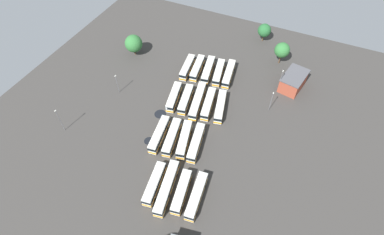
% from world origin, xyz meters
% --- Properties ---
extents(ground_plane, '(129.63, 129.63, 0.00)m').
position_xyz_m(ground_plane, '(0.00, 0.00, 0.00)').
color(ground_plane, '#383533').
extents(bus_row0_slot0, '(13.24, 4.09, 3.56)m').
position_xyz_m(bus_row0_slot0, '(-22.93, -12.20, 1.88)').
color(bus_row0_slot0, silver).
rests_on(bus_row0_slot0, ground_plane).
extents(bus_row0_slot1, '(12.26, 4.55, 3.56)m').
position_xyz_m(bus_row0_slot1, '(-23.48, -8.14, 1.88)').
color(bus_row0_slot1, silver).
rests_on(bus_row0_slot1, ground_plane).
extents(bus_row0_slot2, '(15.77, 5.31, 3.56)m').
position_xyz_m(bus_row0_slot2, '(-24.09, -4.11, 1.88)').
color(bus_row0_slot2, silver).
rests_on(bus_row0_slot2, ground_plane).
extents(bus_row0_slot3, '(12.40, 4.43, 3.56)m').
position_xyz_m(bus_row0_slot3, '(-24.37, -0.53, 1.88)').
color(bus_row0_slot3, silver).
rests_on(bus_row0_slot3, ground_plane).
extents(bus_row1_slot1, '(13.20, 4.79, 3.56)m').
position_xyz_m(bus_row1_slot1, '(-7.44, -5.14, 1.88)').
color(bus_row1_slot1, silver).
rests_on(bus_row1_slot1, ground_plane).
extents(bus_row1_slot2, '(12.85, 5.51, 3.56)m').
position_xyz_m(bus_row1_slot2, '(-7.77, -1.44, 1.88)').
color(bus_row1_slot2, silver).
rests_on(bus_row1_slot2, ground_plane).
extents(bus_row1_slot3, '(13.06, 4.92, 3.56)m').
position_xyz_m(bus_row1_slot3, '(-8.61, 2.30, 1.88)').
color(bus_row1_slot3, silver).
rests_on(bus_row1_slot3, ground_plane).
extents(bus_row1_slot4, '(13.07, 4.44, 3.56)m').
position_xyz_m(bus_row1_slot4, '(-9.28, 6.25, 1.88)').
color(bus_row1_slot4, silver).
rests_on(bus_row1_slot4, ground_plane).
extents(bus_row2_slot0, '(13.02, 5.49, 3.56)m').
position_xyz_m(bus_row2_slot0, '(9.15, -6.35, 1.88)').
color(bus_row2_slot0, silver).
rests_on(bus_row2_slot0, ground_plane).
extents(bus_row2_slot1, '(13.11, 4.84, 3.56)m').
position_xyz_m(bus_row2_slot1, '(8.60, -2.36, 1.88)').
color(bus_row2_slot1, silver).
rests_on(bus_row2_slot1, ground_plane).
extents(bus_row2_slot2, '(15.77, 5.46, 3.56)m').
position_xyz_m(bus_row2_slot2, '(8.29, 1.40, 1.88)').
color(bus_row2_slot2, silver).
rests_on(bus_row2_slot2, ground_plane).
extents(bus_row2_slot3, '(12.24, 4.79, 3.56)m').
position_xyz_m(bus_row2_slot3, '(7.31, 5.26, 1.88)').
color(bus_row2_slot3, silver).
rests_on(bus_row2_slot3, ground_plane).
extents(bus_row2_slot4, '(12.21, 4.99, 3.56)m').
position_xyz_m(bus_row2_slot4, '(6.71, 9.36, 1.88)').
color(bus_row2_slot4, silver).
rests_on(bus_row2_slot4, ground_plane).
extents(bus_row3_slot0, '(13.25, 4.51, 3.56)m').
position_xyz_m(bus_row3_slot0, '(25.34, -3.33, 1.88)').
color(bus_row3_slot0, silver).
rests_on(bus_row3_slot0, ground_plane).
extents(bus_row3_slot1, '(12.43, 4.86, 3.56)m').
position_xyz_m(bus_row3_slot1, '(24.49, 0.25, 1.88)').
color(bus_row3_slot1, silver).
rests_on(bus_row3_slot1, ground_plane).
extents(bus_row3_slot2, '(13.14, 4.84, 3.56)m').
position_xyz_m(bus_row3_slot2, '(24.26, 4.29, 1.88)').
color(bus_row3_slot2, silver).
rests_on(bus_row3_slot2, ground_plane).
extents(bus_row3_slot3, '(12.47, 4.31, 3.56)m').
position_xyz_m(bus_row3_slot3, '(23.55, 8.28, 1.88)').
color(bus_row3_slot3, silver).
rests_on(bus_row3_slot3, ground_plane).
extents(bus_row3_slot4, '(12.23, 4.16, 3.56)m').
position_xyz_m(bus_row3_slot4, '(22.42, 11.80, 1.88)').
color(bus_row3_slot4, silver).
rests_on(bus_row3_slot4, ground_plane).
extents(depot_building, '(12.23, 8.78, 5.65)m').
position_xyz_m(depot_building, '(30.11, -25.35, 2.85)').
color(depot_building, '#99422D').
rests_on(depot_building, ground_plane).
extents(lamp_post_mid_lot, '(0.56, 0.28, 9.44)m').
position_xyz_m(lamp_post_mid_lot, '(25.86, -21.32, 5.14)').
color(lamp_post_mid_lot, slate).
rests_on(lamp_post_mid_lot, ground_plane).
extents(lamp_post_far_corner, '(0.56, 0.28, 8.06)m').
position_xyz_m(lamp_post_far_corner, '(15.95, -21.01, 4.44)').
color(lamp_post_far_corner, slate).
rests_on(lamp_post_far_corner, ground_plane).
extents(lamp_post_near_entrance, '(0.56, 0.28, 7.55)m').
position_xyz_m(lamp_post_near_entrance, '(2.45, 28.73, 4.19)').
color(lamp_post_near_entrance, slate).
rests_on(lamp_post_near_entrance, ground_plane).
extents(lamp_post_by_building, '(0.56, 0.28, 9.07)m').
position_xyz_m(lamp_post_by_building, '(-18.93, 34.82, 4.96)').
color(lamp_post_by_building, slate).
rests_on(lamp_post_by_building, ground_plane).
extents(tree_west_edge, '(5.30, 5.30, 7.64)m').
position_xyz_m(tree_west_edge, '(52.50, -8.22, 4.98)').
color(tree_west_edge, brown).
rests_on(tree_west_edge, ground_plane).
extents(tree_east_edge, '(5.63, 5.63, 8.80)m').
position_xyz_m(tree_east_edge, '(41.39, -17.93, 5.97)').
color(tree_east_edge, brown).
rests_on(tree_east_edge, ground_plane).
extents(tree_northeast, '(6.68, 6.68, 8.46)m').
position_xyz_m(tree_northeast, '(22.93, 34.73, 5.11)').
color(tree_northeast, brown).
rests_on(tree_northeast, ground_plane).
extents(puddle_between_rows, '(3.92, 3.92, 0.01)m').
position_xyz_m(puddle_between_rows, '(-0.56, 10.80, 0.00)').
color(puddle_between_rows, black).
rests_on(puddle_between_rows, ground_plane).
extents(puddle_front_lane, '(2.96, 2.96, 0.01)m').
position_xyz_m(puddle_front_lane, '(-11.60, 8.76, 0.00)').
color(puddle_front_lane, black).
rests_on(puddle_front_lane, ground_plane).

